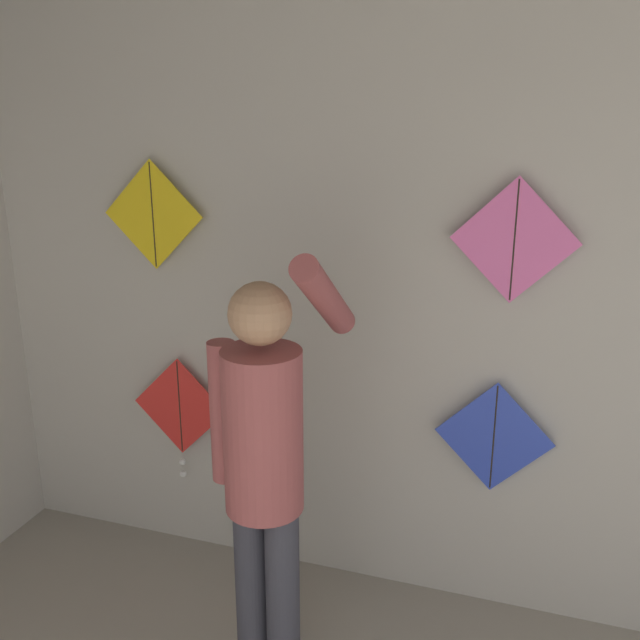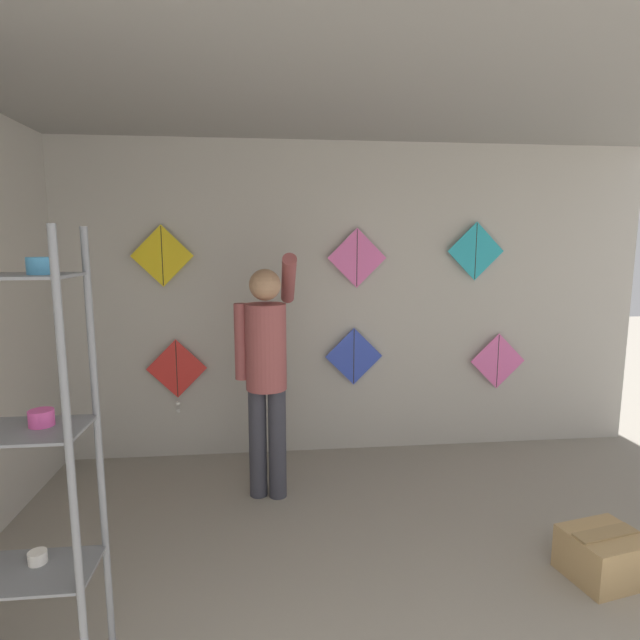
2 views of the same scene
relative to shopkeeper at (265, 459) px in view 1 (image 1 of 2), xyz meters
The scene contains 6 objects.
back_panel 1.12m from the shopkeeper, 51.93° to the left, with size 5.68×0.06×2.80m, color #BCB7AD.
shopkeeper is the anchor object (origin of this frame).
kite_0 1.11m from the shopkeeper, 136.57° to the left, with size 0.53×0.04×0.66m.
kite_1 1.09m from the shopkeeper, 43.46° to the left, with size 0.53×0.01×0.53m.
kite_3 1.38m from the shopkeeper, 139.27° to the left, with size 0.53×0.01×0.53m.
kite_4 1.33m from the shopkeeper, 42.78° to the left, with size 0.53×0.01×0.53m.
Camera 1 is at (0.30, 1.15, 2.35)m, focal length 40.00 mm.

